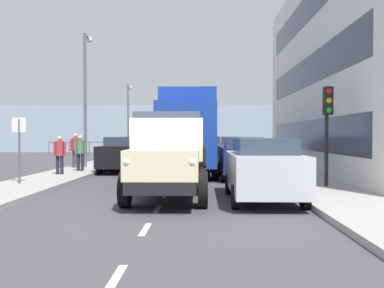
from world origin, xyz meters
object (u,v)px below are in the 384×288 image
at_px(car_grey_kerbside_2, 234,153).
at_px(lamp_post_promenade, 86,88).
at_px(car_black_oppositeside_0, 124,154).
at_px(street_sign, 19,139).
at_px(car_navy_kerbside_1, 242,157).
at_px(lamp_post_far, 129,113).
at_px(car_teal_oppositeside_2, 151,147).
at_px(truck_vintage_cream, 168,158).
at_px(car_red_oppositeside_1, 140,150).
at_px(traffic_light_near, 328,114).
at_px(pedestrian_in_dark_coat, 75,147).
at_px(pedestrian_strolling, 80,150).
at_px(pedestrian_near_railing, 60,152).
at_px(lorry_cargo_blue, 189,129).
at_px(car_silver_kerbside_near, 263,168).
at_px(car_maroon_kerbside_3, 228,149).

bearing_deg(car_grey_kerbside_2, lamp_post_promenade, -0.83).
relative_size(car_black_oppositeside_0, street_sign, 1.87).
xyz_separation_m(car_navy_kerbside_1, street_sign, (7.88, 3.27, 0.79)).
bearing_deg(lamp_post_far, car_teal_oppositeside_2, 125.75).
bearing_deg(truck_vintage_cream, car_red_oppositeside_1, -78.70).
height_order(car_red_oppositeside_1, traffic_light_near, traffic_light_near).
distance_m(pedestrian_in_dark_coat, street_sign, 7.39).
relative_size(car_teal_oppositeside_2, street_sign, 2.06).
distance_m(car_red_oppositeside_1, lamp_post_far, 9.63).
relative_size(car_black_oppositeside_0, pedestrian_strolling, 2.55).
height_order(pedestrian_in_dark_coat, lamp_post_promenade, lamp_post_promenade).
bearing_deg(street_sign, pedestrian_near_railing, -93.54).
xyz_separation_m(lorry_cargo_blue, pedestrian_near_railing, (5.38, 2.12, -0.97)).
height_order(car_navy_kerbside_1, car_black_oppositeside_0, same).
bearing_deg(pedestrian_in_dark_coat, car_red_oppositeside_1, -121.23).
height_order(lamp_post_promenade, street_sign, lamp_post_promenade).
height_order(car_grey_kerbside_2, pedestrian_strolling, pedestrian_strolling).
bearing_deg(truck_vintage_cream, car_black_oppositeside_0, -72.38).
distance_m(car_silver_kerbside_near, car_grey_kerbside_2, 10.82).
relative_size(truck_vintage_cream, street_sign, 2.51).
bearing_deg(pedestrian_near_railing, car_maroon_kerbside_3, -128.08).
bearing_deg(lamp_post_far, car_grey_kerbside_2, 121.17).
bearing_deg(car_teal_oppositeside_2, lorry_cargo_blue, 104.85).
distance_m(truck_vintage_cream, car_silver_kerbside_near, 2.62).
xyz_separation_m(car_grey_kerbside_2, street_sign, (7.88, 8.04, 0.79)).
bearing_deg(pedestrian_strolling, car_red_oppositeside_1, -105.91).
distance_m(car_black_oppositeside_0, car_red_oppositeside_1, 5.33).
relative_size(car_teal_oppositeside_2, pedestrian_in_dark_coat, 2.66).
bearing_deg(pedestrian_near_railing, car_red_oppositeside_1, -104.92).
bearing_deg(pedestrian_near_railing, lorry_cargo_blue, -158.51).
distance_m(car_silver_kerbside_near, pedestrian_near_railing, 9.92).
height_order(car_silver_kerbside_near, car_maroon_kerbside_3, same).
distance_m(car_black_oppositeside_0, lamp_post_far, 14.72).
bearing_deg(car_silver_kerbside_near, lamp_post_promenade, -54.54).
distance_m(lorry_cargo_blue, car_grey_kerbside_2, 3.52).
height_order(car_maroon_kerbside_3, lamp_post_promenade, lamp_post_promenade).
relative_size(pedestrian_in_dark_coat, lamp_post_far, 0.30).
xyz_separation_m(car_grey_kerbside_2, car_black_oppositeside_0, (5.47, 1.62, 0.00)).
height_order(car_grey_kerbside_2, car_maroon_kerbside_3, same).
bearing_deg(car_grey_kerbside_2, car_silver_kerbside_near, 90.00).
distance_m(car_grey_kerbside_2, pedestrian_strolling, 7.79).
xyz_separation_m(pedestrian_in_dark_coat, street_sign, (-0.24, 7.37, 0.50)).
distance_m(car_teal_oppositeside_2, lamp_post_promenade, 10.36).
bearing_deg(lamp_post_promenade, truck_vintage_cream, 115.70).
distance_m(car_maroon_kerbside_3, car_teal_oppositeside_2, 7.00).
bearing_deg(pedestrian_in_dark_coat, car_silver_kerbside_near, 128.69).
bearing_deg(pedestrian_in_dark_coat, traffic_light_near, 142.85).
distance_m(car_navy_kerbside_1, street_sign, 8.57).
bearing_deg(pedestrian_near_railing, car_teal_oppositeside_2, -98.81).
bearing_deg(lamp_post_promenade, car_black_oppositeside_0, 143.14).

